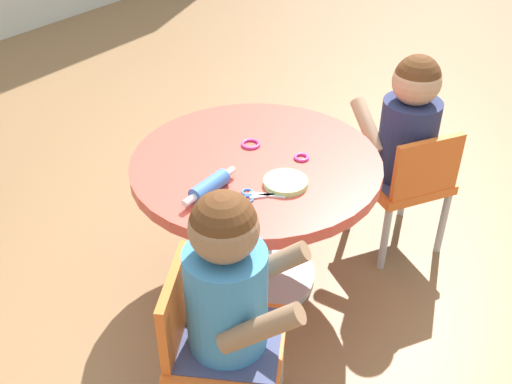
% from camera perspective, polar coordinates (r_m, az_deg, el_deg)
% --- Properties ---
extents(ground_plane, '(10.00, 10.00, 0.00)m').
position_cam_1_polar(ground_plane, '(2.29, -0.00, -8.02)').
color(ground_plane, olive).
extents(craft_table, '(0.83, 0.83, 0.52)m').
position_cam_1_polar(craft_table, '(2.05, -0.00, -0.10)').
color(craft_table, silver).
rests_on(craft_table, ground).
extents(child_chair_left, '(0.41, 0.41, 0.54)m').
position_cam_1_polar(child_chair_left, '(1.67, -3.87, -13.97)').
color(child_chair_left, '#B7B7BC').
rests_on(child_chair_left, ground).
extents(seated_child_left, '(0.40, 0.43, 0.51)m').
position_cam_1_polar(seated_child_left, '(1.50, -2.69, -8.41)').
color(seated_child_left, '#3F4772').
rests_on(seated_child_left, ground).
extents(child_chair_right, '(0.41, 0.41, 0.54)m').
position_cam_1_polar(child_chair_right, '(2.32, 14.09, 1.01)').
color(child_chair_right, '#B7B7BC').
rests_on(child_chair_right, ground).
extents(seated_child_right, '(0.41, 0.44, 0.51)m').
position_cam_1_polar(seated_child_right, '(2.24, 14.33, 6.36)').
color(seated_child_right, '#3F4772').
rests_on(seated_child_right, ground).
extents(rolling_pin, '(0.23, 0.05, 0.05)m').
position_cam_1_polar(rolling_pin, '(1.81, -4.43, 0.58)').
color(rolling_pin, '#3F72CC').
rests_on(rolling_pin, craft_table).
extents(craft_scissors, '(0.13, 0.14, 0.01)m').
position_cam_1_polar(craft_scissors, '(1.80, 0.03, -0.33)').
color(craft_scissors, silver).
rests_on(craft_scissors, craft_table).
extents(playdough_blob_0, '(0.14, 0.14, 0.02)m').
position_cam_1_polar(playdough_blob_0, '(1.85, 2.83, 0.91)').
color(playdough_blob_0, '#B2E58C').
rests_on(playdough_blob_0, craft_table).
extents(cookie_cutter_0, '(0.07, 0.07, 0.01)m').
position_cam_1_polar(cookie_cutter_0, '(2.05, -0.51, 4.57)').
color(cookie_cutter_0, '#D83FA5').
rests_on(cookie_cutter_0, craft_table).
extents(cookie_cutter_1, '(0.05, 0.05, 0.01)m').
position_cam_1_polar(cookie_cutter_1, '(1.99, 4.34, 3.30)').
color(cookie_cutter_1, '#D83FA5').
rests_on(cookie_cutter_1, craft_table).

